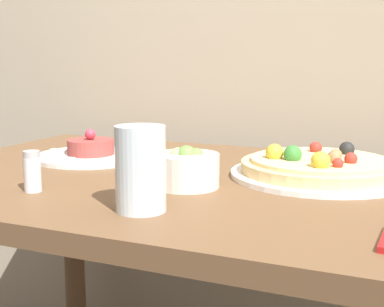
{
  "coord_description": "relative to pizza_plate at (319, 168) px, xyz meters",
  "views": [
    {
      "loc": [
        0.38,
        -0.56,
        1.02
      ],
      "look_at": [
        -0.04,
        0.41,
        0.84
      ],
      "focal_mm": 50.0,
      "sensor_mm": 36.0,
      "label": 1
    }
  ],
  "objects": [
    {
      "name": "drinking_glass",
      "position": [
        -0.2,
        -0.34,
        0.05
      ],
      "size": [
        0.08,
        0.08,
        0.13
      ],
      "color": "silver",
      "rests_on": "dining_table"
    },
    {
      "name": "pizza_plate",
      "position": [
        0.0,
        0.0,
        0.0
      ],
      "size": [
        0.35,
        0.35,
        0.07
      ],
      "color": "white",
      "rests_on": "dining_table"
    },
    {
      "name": "tartare_plate",
      "position": [
        -0.52,
        -0.01,
        -0.01
      ],
      "size": [
        0.26,
        0.26,
        0.07
      ],
      "color": "white",
      "rests_on": "dining_table"
    },
    {
      "name": "small_bowl",
      "position": [
        -0.21,
        -0.17,
        0.01
      ],
      "size": [
        0.12,
        0.12,
        0.08
      ],
      "color": "silver",
      "rests_on": "dining_table"
    },
    {
      "name": "dining_table",
      "position": [
        -0.21,
        -0.09,
        -0.13
      ],
      "size": [
        1.24,
        0.77,
        0.8
      ],
      "color": "brown",
      "rests_on": "ground_plane"
    },
    {
      "name": "salt_shaker",
      "position": [
        -0.44,
        -0.31,
        0.02
      ],
      "size": [
        0.03,
        0.03,
        0.07
      ],
      "color": "silver",
      "rests_on": "dining_table"
    }
  ]
}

